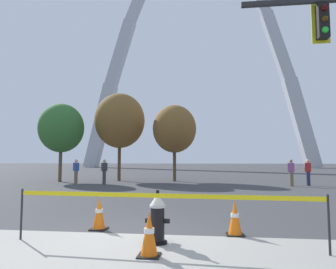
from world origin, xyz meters
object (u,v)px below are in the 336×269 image
traffic_cone_mid_sidewalk (99,213)px  pedestrian_near_trees (308,172)px  monument_arch (197,56)px  traffic_cone_by_hydrant (149,234)px  pedestrian_standing_center (76,171)px  pedestrian_walking_left (104,171)px  traffic_cone_curb_edge (235,218)px  pedestrian_walking_right (291,172)px  fire_hydrant (158,218)px

traffic_cone_mid_sidewalk → pedestrian_near_trees: size_ratio=0.46×
monument_arch → pedestrian_near_trees: monument_arch is taller
traffic_cone_by_hydrant → pedestrian_standing_center: pedestrian_standing_center is taller
monument_arch → pedestrian_standing_center: 47.73m
pedestrian_walking_left → pedestrian_near_trees: bearing=2.2°
traffic_cone_curb_edge → pedestrian_walking_right: bearing=70.0°
traffic_cone_curb_edge → monument_arch: (-2.16, 54.27, 22.44)m
pedestrian_walking_left → traffic_cone_by_hydrant: bearing=-68.3°
fire_hydrant → pedestrian_near_trees: 15.36m
pedestrian_walking_right → traffic_cone_by_hydrant: bearing=-113.3°
traffic_cone_curb_edge → monument_arch: monument_arch is taller
traffic_cone_by_hydrant → pedestrian_walking_left: pedestrian_walking_left is taller
traffic_cone_curb_edge → monument_arch: 58.77m
pedestrian_near_trees → traffic_cone_curb_edge: bearing=-113.6°
traffic_cone_by_hydrant → pedestrian_walking_left: size_ratio=0.46×
traffic_cone_by_hydrant → pedestrian_walking_right: (6.02, 13.97, 0.46)m
pedestrian_standing_center → pedestrian_walking_right: size_ratio=1.00×
monument_arch → pedestrian_near_trees: 47.56m
pedestrian_walking_left → pedestrian_standing_center: 1.96m
fire_hydrant → pedestrian_standing_center: 15.23m
pedestrian_walking_left → pedestrian_standing_center: (-1.96, 0.13, 0.00)m
traffic_cone_mid_sidewalk → pedestrian_walking_right: pedestrian_walking_right is taller
traffic_cone_mid_sidewalk → pedestrian_walking_left: pedestrian_walking_left is taller
fire_hydrant → traffic_cone_curb_edge: bearing=28.0°
traffic_cone_mid_sidewalk → monument_arch: (0.83, 54.10, 22.44)m
fire_hydrant → pedestrian_walking_left: size_ratio=0.62×
pedestrian_standing_center → monument_arch: bearing=80.7°
traffic_cone_by_hydrant → pedestrian_standing_center: bearing=118.1°
traffic_cone_mid_sidewalk → pedestrian_near_trees: bearing=55.8°
monument_arch → traffic_cone_curb_edge: bearing=-87.7°
fire_hydrant → pedestrian_walking_right: pedestrian_walking_right is taller
monument_arch → pedestrian_standing_center: bearing=-99.3°
traffic_cone_curb_edge → pedestrian_walking_left: pedestrian_walking_left is taller
traffic_cone_curb_edge → pedestrian_walking_left: bearing=119.7°
traffic_cone_by_hydrant → traffic_cone_mid_sidewalk: 2.28m
pedestrian_walking_left → pedestrian_walking_right: (11.55, 0.08, 0.00)m
traffic_cone_by_hydrant → traffic_cone_curb_edge: (1.52, 1.56, 0.00)m
traffic_cone_curb_edge → pedestrian_walking_right: pedestrian_walking_right is taller
monument_arch → pedestrian_standing_center: (-6.84, -41.82, -21.98)m
pedestrian_walking_right → fire_hydrant: bearing=-114.5°
traffic_cone_mid_sidewalk → pedestrian_near_trees: 15.30m
fire_hydrant → pedestrian_walking_left: bearing=112.9°
pedestrian_near_trees → traffic_cone_mid_sidewalk: bearing=-124.2°
traffic_cone_mid_sidewalk → traffic_cone_curb_edge: 3.00m
traffic_cone_mid_sidewalk → monument_arch: 58.57m
pedestrian_standing_center → traffic_cone_mid_sidewalk: bearing=-63.9°
pedestrian_walking_right → pedestrian_near_trees: same height
traffic_cone_by_hydrant → monument_arch: bearing=90.7°
pedestrian_standing_center → pedestrian_walking_right: 13.50m
traffic_cone_mid_sidewalk → pedestrian_standing_center: bearing=116.1°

